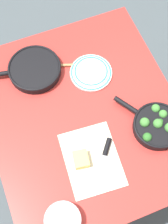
{
  "coord_description": "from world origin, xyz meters",
  "views": [
    {
      "loc": [
        -0.57,
        0.22,
        2.16
      ],
      "look_at": [
        0.0,
        0.0,
        0.76
      ],
      "focal_mm": 50.0,
      "sensor_mm": 36.0,
      "label": 1
    }
  ],
  "objects": [
    {
      "name": "ground_plane",
      "position": [
        0.0,
        0.0,
        0.0
      ],
      "size": [
        14.0,
        14.0,
        0.0
      ],
      "primitive_type": "plane",
      "color": "#424C51"
    },
    {
      "name": "skillet_broccoli",
      "position": [
        -0.2,
        -0.3,
        0.77
      ],
      "size": [
        0.33,
        0.26,
        0.08
      ],
      "rotation": [
        0.0,
        0.0,
        0.56
      ],
      "color": "black",
      "rests_on": "dining_table_red"
    },
    {
      "name": "wooden_spoon",
      "position": [
        0.3,
        0.01,
        0.75
      ],
      "size": [
        0.15,
        0.35,
        0.02
      ],
      "rotation": [
        0.0,
        0.0,
        1.24
      ],
      "color": "#A87A4C",
      "rests_on": "dining_table_red"
    },
    {
      "name": "cheese_block",
      "position": [
        -0.22,
        0.1,
        0.76
      ],
      "size": [
        0.09,
        0.08,
        0.04
      ],
      "color": "#E0C15B",
      "rests_on": "dining_table_red"
    },
    {
      "name": "grater_knife",
      "position": [
        -0.24,
        -0.0,
        0.75
      ],
      "size": [
        0.23,
        0.19,
        0.02
      ],
      "rotation": [
        0.0,
        0.0,
        2.46
      ],
      "color": "silver",
      "rests_on": "dining_table_red"
    },
    {
      "name": "dinner_plate_stack",
      "position": [
        0.2,
        -0.12,
        0.75
      ],
      "size": [
        0.22,
        0.22,
        0.03
      ],
      "color": "white",
      "rests_on": "dining_table_red"
    },
    {
      "name": "skillet_eggs",
      "position": [
        0.32,
        0.15,
        0.76
      ],
      "size": [
        0.27,
        0.4,
        0.05
      ],
      "rotation": [
        0.0,
        0.0,
        1.38
      ],
      "color": "black",
      "rests_on": "dining_table_red"
    },
    {
      "name": "parchment_sheet",
      "position": [
        -0.23,
        0.05,
        0.74
      ],
      "size": [
        0.34,
        0.27,
        0.0
      ],
      "color": "beige",
      "rests_on": "dining_table_red"
    },
    {
      "name": "dining_table_red",
      "position": [
        0.0,
        0.0,
        0.65
      ],
      "size": [
        1.09,
        0.94,
        0.74
      ],
      "color": "#B72D28",
      "rests_on": "ground_plane"
    },
    {
      "name": "prep_bowl_steel",
      "position": [
        -0.44,
        0.27,
        0.77
      ],
      "size": [
        0.16,
        0.16,
        0.06
      ],
      "color": "#B7B7BC",
      "rests_on": "dining_table_red"
    }
  ]
}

